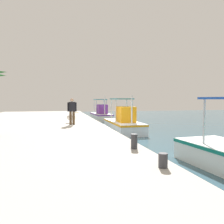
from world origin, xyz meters
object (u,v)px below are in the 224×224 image
Objects in this scene: pelican at (71,117)px; mooring_bollard_second at (163,160)px; fishing_boat_nearest at (101,115)px; mooring_bollard_nearest at (134,141)px; fishing_boat_second at (124,123)px; fisherman_standing at (72,110)px.

pelican is 2.73× the size of mooring_bollard_second.
fishing_boat_nearest is 10.55m from pelican.
mooring_bollard_nearest is 1.41× the size of mooring_bollard_second.
fishing_boat_second reaches higher than pelican.
mooring_bollard_nearest is (18.70, -2.42, 0.42)m from fishing_boat_nearest.
pelican is (9.74, -4.01, 0.57)m from fishing_boat_nearest.
fishing_boat_nearest is 2.93× the size of fisherman_standing.
pelican is at bearing -171.83° from mooring_bollard_second.
fishing_boat_nearest is 5.24× the size of pelican.
fishing_boat_second reaches higher than mooring_bollard_second.
mooring_bollard_nearest is at bearing -180.00° from mooring_bollard_second.
fishing_boat_nearest reaches higher than fishing_boat_second.
mooring_bollard_nearest is (7.63, 1.61, -0.71)m from fisherman_standing.
fishing_boat_second is 15.29× the size of mooring_bollard_second.
mooring_bollard_second is (11.09, 1.59, -0.22)m from pelican.
fishing_boat_second reaches higher than mooring_bollard_nearest.
mooring_bollard_second is at bearing -11.68° from fishing_boat_second.
fisherman_standing reaches higher than pelican.
pelican is 1.44m from fisherman_standing.
fishing_boat_second is 5.60× the size of pelican.
fishing_boat_nearest is 10.16× the size of mooring_bollard_nearest.
fisherman_standing is at bearing -0.60° from pelican.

